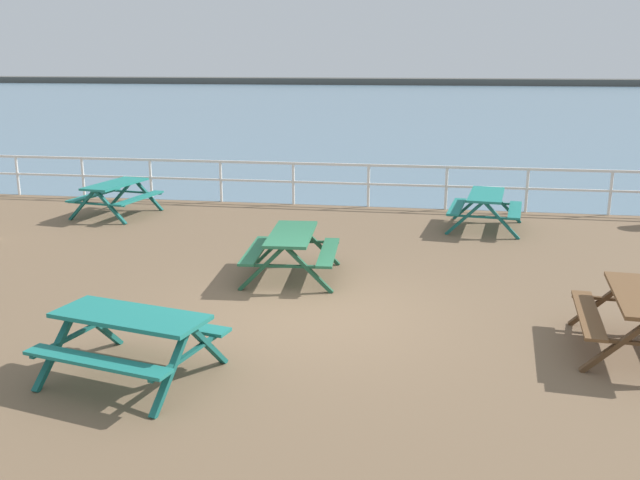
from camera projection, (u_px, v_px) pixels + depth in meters
ground_plane at (314, 320)px, 10.20m from camera, size 30.00×24.00×0.20m
sea_band at (420, 102)px, 60.52m from camera, size 142.00×90.00×0.01m
distant_shoreline at (429, 85)px, 101.56m from camera, size 142.00×6.00×1.80m
seaward_railing at (369, 177)px, 17.38m from camera, size 23.07×0.07×1.08m
picnic_table_near_left at (131, 330)px, 8.02m from camera, size 2.08×1.86×0.80m
picnic_table_near_right at (292, 244)px, 11.77m from camera, size 1.66×1.90×0.80m
picnic_table_mid_centre at (486, 202)px, 15.17m from camera, size 1.73×1.97×0.80m
picnic_table_far_left at (116, 191)px, 16.48m from camera, size 1.78×2.01×0.80m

